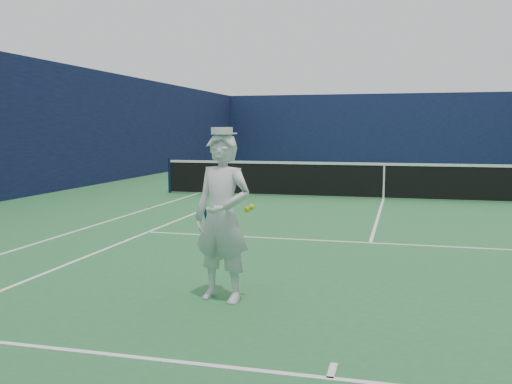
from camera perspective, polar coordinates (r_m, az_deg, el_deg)
ground at (r=16.24m, az=12.63°, el=-0.69°), size 80.00×80.00×0.00m
court_markings at (r=16.24m, az=12.63°, el=-0.68°), size 11.03×23.83×0.01m
windscreen_fence at (r=16.13m, az=12.80°, el=6.38°), size 20.12×36.12×4.00m
tennis_net at (r=16.19m, az=12.67°, el=1.26°), size 12.88×0.09×1.07m
tennis_player at (r=6.39m, az=-3.38°, el=-2.50°), size 0.77×0.64×1.95m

